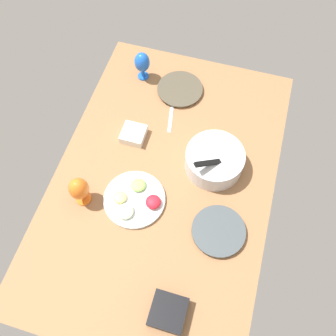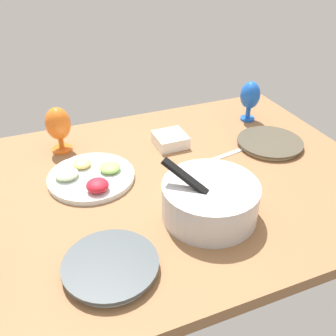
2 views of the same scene
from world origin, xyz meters
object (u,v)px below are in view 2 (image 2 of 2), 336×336
object	(u,v)px
mixing_bowl	(210,199)
hurricane_glass_blue	(250,97)
dinner_plate_left	(270,143)
dinner_plate_right	(111,266)
square_bowl_white	(170,139)
hurricane_glass_orange	(58,125)
fruit_platter	(91,176)

from	to	relation	value
mixing_bowl	hurricane_glass_blue	bearing A→B (deg)	-131.47
dinner_plate_left	mixing_bowl	bearing A→B (deg)	34.59
dinner_plate_right	square_bowl_white	bearing A→B (deg)	-125.61
hurricane_glass_orange	hurricane_glass_blue	bearing A→B (deg)	177.14
mixing_bowl	hurricane_glass_blue	xyz separation A→B (cm)	(-44.65, -50.53, 4.75)
dinner_plate_left	fruit_platter	size ratio (longest dim) A/B	0.86
fruit_platter	square_bowl_white	bearing A→B (deg)	-160.35
fruit_platter	hurricane_glass_orange	bearing A→B (deg)	-76.60
dinner_plate_left	hurricane_glass_orange	xyz separation A→B (cm)	(74.60, -26.41, 9.44)
dinner_plate_left	hurricane_glass_orange	distance (cm)	79.70
hurricane_glass_blue	fruit_platter	bearing A→B (deg)	15.08
fruit_platter	square_bowl_white	size ratio (longest dim) A/B	2.47
dinner_plate_right	hurricane_glass_blue	size ratio (longest dim) A/B	1.40
fruit_platter	hurricane_glass_orange	xyz separation A→B (cm)	(5.62, -23.59, 8.95)
dinner_plate_right	hurricane_glass_orange	xyz separation A→B (cm)	(1.57, -64.20, 9.09)
dinner_plate_right	mixing_bowl	size ratio (longest dim) A/B	0.86
dinner_plate_right	fruit_platter	world-z (taller)	fruit_platter
fruit_platter	hurricane_glass_blue	xyz separation A→B (cm)	(-72.96, -19.66, 9.14)
hurricane_glass_orange	fruit_platter	bearing A→B (deg)	103.40
mixing_bowl	square_bowl_white	distance (cm)	43.34
dinner_plate_left	square_bowl_white	bearing A→B (deg)	-22.76
hurricane_glass_orange	hurricane_glass_blue	world-z (taller)	hurricane_glass_orange
mixing_bowl	square_bowl_white	world-z (taller)	mixing_bowl
dinner_plate_left	mixing_bowl	size ratio (longest dim) A/B	0.89
dinner_plate_right	square_bowl_white	size ratio (longest dim) A/B	2.07
square_bowl_white	mixing_bowl	bearing A→B (deg)	82.91
dinner_plate_right	hurricane_glass_blue	bearing A→B (deg)	-141.95
hurricane_glass_orange	square_bowl_white	xyz separation A→B (cm)	(-39.26, 11.58, -8.01)
dinner_plate_left	dinner_plate_right	xyz separation A→B (cm)	(73.03, 37.80, 0.35)
mixing_bowl	dinner_plate_left	bearing A→B (deg)	-145.41
dinner_plate_right	fruit_platter	distance (cm)	40.82
dinner_plate_right	square_bowl_white	distance (cm)	64.74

